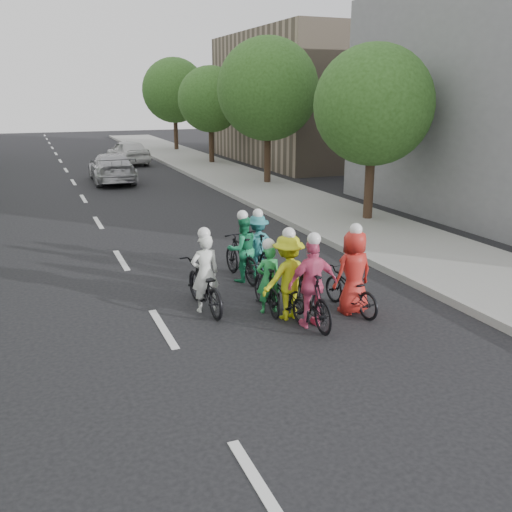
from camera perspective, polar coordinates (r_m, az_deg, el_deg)
ground at (r=11.22m, az=-9.28°, el=-7.17°), size 120.00×120.00×0.00m
sidewalk_right at (r=22.93m, az=4.77°, el=5.17°), size 4.00×80.00×0.15m
curb_right at (r=22.13m, az=0.23°, el=4.87°), size 0.18×80.00×0.18m
bldg_se at (r=38.63m, az=6.33°, el=15.40°), size 10.00×14.00×8.00m
tree_r_0 at (r=19.97m, az=11.67°, el=14.53°), size 4.00×4.00×5.97m
tree_r_1 at (r=27.94m, az=1.18°, el=16.33°), size 4.80×4.80×6.93m
tree_r_2 at (r=36.39m, az=-4.58°, el=15.35°), size 4.00×4.00×5.97m
tree_r_3 at (r=45.06m, az=-8.17°, el=16.07°), size 4.80×4.80×6.93m
cyclist_0 at (r=11.84m, az=9.57°, el=-2.52°), size 0.91×1.80×1.89m
cyclist_1 at (r=11.39m, az=3.14°, el=-2.82°), size 1.20×1.66×1.88m
cyclist_2 at (r=11.76m, az=1.11°, el=-2.93°), size 0.58×1.65×1.57m
cyclist_3 at (r=11.05m, az=5.54°, el=-3.55°), size 1.02×1.84×1.88m
cyclist_4 at (r=13.66m, az=-1.42°, el=0.24°), size 0.81×1.88×1.74m
cyclist_5 at (r=11.86m, az=-5.20°, el=-2.66°), size 0.78×2.00×1.79m
cyclist_6 at (r=14.20m, az=0.10°, el=0.78°), size 1.02×1.79×1.66m
follow_car_lead at (r=29.90m, az=-14.22°, el=8.56°), size 2.20×5.11×1.47m
follow_car_trail at (r=37.50m, az=-12.70°, el=10.12°), size 2.42×4.66×1.51m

